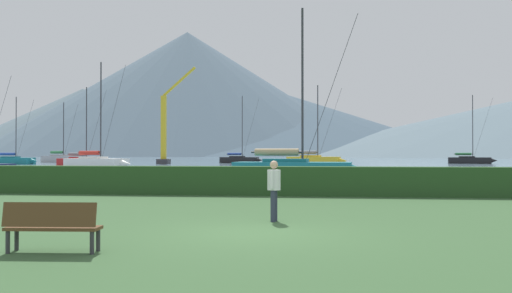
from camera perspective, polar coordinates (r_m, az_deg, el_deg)
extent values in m
plane|color=#385B33|center=(12.45, -0.32, -9.28)|extent=(1000.00, 1000.00, 0.00)
cube|color=slate|center=(149.24, 6.01, -1.38)|extent=(320.00, 246.00, 0.00)
cube|color=#284C23|center=(23.30, 2.94, -3.71)|extent=(80.00, 1.20, 1.26)
cube|color=#19707A|center=(35.81, 3.96, -2.67)|extent=(8.04, 3.40, 1.23)
cone|color=#19707A|center=(35.47, 11.14, -2.67)|extent=(1.43, 1.17, 1.04)
cube|color=#16646E|center=(35.86, 3.26, -1.95)|extent=(3.07, 2.14, 0.78)
cylinder|color=#333338|center=(35.96, 5.02, 6.17)|extent=(0.16, 0.16, 10.95)
cylinder|color=#333338|center=(35.96, 2.24, -0.61)|extent=(3.52, 0.46, 0.13)
cylinder|color=tan|center=(35.96, 2.24, -0.61)|extent=(3.02, 0.77, 0.49)
cylinder|color=#333338|center=(35.75, 7.97, 5.77)|extent=(3.70, 0.38, 10.41)
cube|color=gold|center=(82.03, 6.21, -1.53)|extent=(8.36, 4.58, 1.25)
cone|color=gold|center=(81.01, 9.32, -1.54)|extent=(1.58, 1.36, 1.06)
cube|color=gold|center=(82.14, 5.90, -1.22)|extent=(3.33, 2.57, 0.79)
cylinder|color=#333338|center=(81.99, 6.66, 2.56)|extent=(0.16, 0.16, 11.58)
cylinder|color=#333338|center=(82.31, 5.46, -0.62)|extent=(3.50, 1.01, 0.14)
cylinder|color=gray|center=(82.31, 5.46, -0.62)|extent=(3.07, 1.23, 0.50)
cylinder|color=#333338|center=(81.54, 7.94, 2.37)|extent=(3.67, 0.96, 11.02)
cube|color=black|center=(95.43, -1.82, -1.47)|extent=(7.08, 3.70, 1.06)
cone|color=black|center=(94.14, 0.38, -1.48)|extent=(1.32, 1.13, 0.90)
cube|color=black|center=(95.56, -2.04, -1.24)|extent=(2.79, 2.12, 0.67)
cylinder|color=#333338|center=(95.32, -1.49, 2.02)|extent=(0.13, 0.13, 11.53)
cylinder|color=#333338|center=(95.76, -2.35, -0.80)|extent=(2.99, 0.76, 0.12)
cylinder|color=#2847A3|center=(95.76, -2.35, -0.80)|extent=(2.61, 0.97, 0.42)
cylinder|color=#333338|center=(94.77, -0.59, 1.87)|extent=(3.14, 0.71, 10.96)
cone|color=navy|center=(49.08, -24.82, -2.24)|extent=(1.14, 0.96, 0.79)
cube|color=#9E9EA3|center=(107.87, -20.26, -1.28)|extent=(8.46, 5.49, 1.26)
cone|color=#9E9EA3|center=(104.49, -18.59, -1.31)|extent=(1.67, 1.50, 1.07)
cube|color=gray|center=(108.21, -20.42, -1.04)|extent=(3.47, 2.88, 0.80)
cylinder|color=#333338|center=(107.43, -20.00, 1.62)|extent=(0.16, 0.16, 10.79)
cylinder|color=#333338|center=(108.70, -20.65, -0.58)|extent=(3.41, 1.45, 0.14)
cylinder|color=#2D7542|center=(108.70, -20.65, -0.58)|extent=(3.04, 1.59, 0.50)
cylinder|color=#333338|center=(106.02, -19.32, 1.50)|extent=(3.56, 1.43, 10.26)
cube|color=white|center=(63.38, -16.81, -1.79)|extent=(8.03, 5.01, 1.19)
cone|color=white|center=(60.51, -13.80, -1.85)|extent=(1.57, 1.39, 1.01)
cube|color=silver|center=(63.67, -17.09, -1.39)|extent=(3.27, 2.67, 0.76)
cylinder|color=#333338|center=(63.10, -16.36, 3.52)|extent=(0.15, 0.15, 11.58)
cylinder|color=#333338|center=(64.10, -17.50, -0.66)|extent=(3.26, 1.27, 0.13)
cylinder|color=red|center=(64.10, -17.50, -0.66)|extent=(2.90, 1.43, 0.48)
cylinder|color=#333338|center=(61.88, -15.14, 3.33)|extent=(3.41, 1.25, 11.01)
cube|color=red|center=(75.66, -18.15, -1.64)|extent=(7.25, 3.98, 1.08)
cone|color=red|center=(73.25, -15.75, -1.68)|extent=(1.37, 1.18, 0.92)
cube|color=#A52020|center=(75.90, -18.38, -1.34)|extent=(2.88, 2.23, 0.69)
cylinder|color=#333338|center=(75.37, -17.78, 2.26)|extent=(0.14, 0.14, 10.18)
cylinder|color=#333338|center=(76.25, -18.70, -0.78)|extent=(3.03, 0.87, 0.12)
cylinder|color=gray|center=(76.25, -18.70, -0.78)|extent=(2.66, 1.07, 0.43)
cylinder|color=#333338|center=(74.36, -16.80, 2.10)|extent=(3.18, 0.83, 9.68)
cube|color=#19707A|center=(94.13, -24.72, -1.42)|extent=(6.98, 2.92, 1.07)
cone|color=#19707A|center=(91.88, -22.77, -1.45)|extent=(1.24, 1.01, 0.91)
cube|color=#16646E|center=(94.36, -24.90, -1.18)|extent=(2.66, 1.85, 0.68)
cylinder|color=#333338|center=(93.86, -24.41, 1.75)|extent=(0.14, 0.14, 10.31)
cylinder|color=#333338|center=(94.69, -25.17, -0.74)|extent=(3.06, 0.39, 0.12)
cylinder|color=#2847A3|center=(94.69, -25.17, -0.74)|extent=(2.63, 0.66, 0.43)
cylinder|color=#333338|center=(92.91, -23.62, 1.62)|extent=(3.22, 0.31, 9.80)
cube|color=black|center=(97.53, 21.97, -1.40)|extent=(7.09, 3.59, 1.06)
cone|color=black|center=(97.89, 24.22, -1.39)|extent=(1.31, 1.11, 0.90)
cube|color=black|center=(97.49, 21.74, -1.18)|extent=(2.78, 2.08, 0.68)
cylinder|color=#333338|center=(97.66, 22.29, 1.90)|extent=(0.14, 0.14, 11.16)
cylinder|color=#333338|center=(97.45, 21.41, -0.75)|extent=(3.01, 0.70, 0.12)
cylinder|color=#2D7542|center=(97.45, 21.41, -0.75)|extent=(2.62, 0.92, 0.43)
cylinder|color=#333338|center=(97.78, 23.22, 1.74)|extent=(3.16, 0.65, 10.61)
cube|color=brown|center=(10.72, -20.95, -8.21)|extent=(1.77, 0.57, 0.06)
cube|color=brown|center=(10.52, -21.35, -6.84)|extent=(1.75, 0.25, 0.45)
cylinder|color=#333338|center=(10.62, -16.63, -9.52)|extent=(0.08, 0.08, 0.45)
cylinder|color=#333338|center=(11.23, -24.36, -9.00)|extent=(0.08, 0.08, 0.45)
cylinder|color=#333338|center=(10.31, -17.24, -9.79)|extent=(0.08, 0.08, 0.45)
cylinder|color=#333338|center=(10.94, -25.16, -9.22)|extent=(0.08, 0.08, 0.45)
cylinder|color=#2D3347|center=(14.35, 1.85, -6.43)|extent=(0.14, 0.14, 0.85)
cylinder|color=#2D3347|center=(14.52, 2.04, -6.36)|extent=(0.14, 0.14, 0.85)
cylinder|color=silver|center=(14.38, 1.94, -3.62)|extent=(0.36, 0.36, 0.55)
cylinder|color=silver|center=(14.15, 1.69, -3.56)|extent=(0.09, 0.09, 0.50)
cylinder|color=silver|center=(14.61, 2.19, -3.47)|extent=(0.09, 0.09, 0.50)
sphere|color=tan|center=(14.37, 1.94, -1.97)|extent=(0.22, 0.22, 0.22)
cube|color=#333338|center=(90.75, -9.92, -1.59)|extent=(2.00, 2.00, 0.80)
cube|color=gold|center=(90.84, -9.91, 2.04)|extent=(0.80, 0.80, 10.71)
cube|color=gold|center=(90.81, -8.26, 6.92)|extent=(5.63, 0.36, 4.97)
cone|color=#425666|center=(367.49, 0.28, 2.81)|extent=(287.26, 287.26, 48.31)
cone|color=#4C6070|center=(357.16, -7.42, 5.66)|extent=(257.64, 257.64, 82.42)
cone|color=slate|center=(461.73, -18.15, 2.54)|extent=(215.57, 215.57, 54.93)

